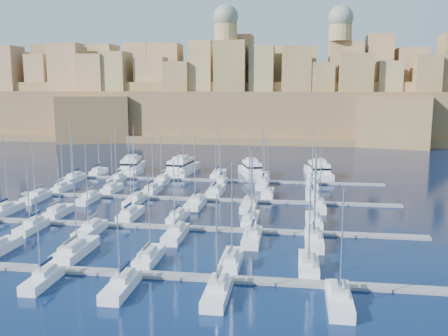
% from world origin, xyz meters
% --- Properties ---
extents(ground, '(600.00, 600.00, 0.00)m').
position_xyz_m(ground, '(0.00, 0.00, 0.00)').
color(ground, black).
rests_on(ground, ground).
extents(pontoon_near, '(84.00, 2.00, 0.40)m').
position_xyz_m(pontoon_near, '(0.00, -34.00, 0.20)').
color(pontoon_near, slate).
rests_on(pontoon_near, ground).
extents(pontoon_mid_near, '(84.00, 2.00, 0.40)m').
position_xyz_m(pontoon_mid_near, '(0.00, -12.00, 0.20)').
color(pontoon_mid_near, slate).
rests_on(pontoon_mid_near, ground).
extents(pontoon_mid_far, '(84.00, 2.00, 0.40)m').
position_xyz_m(pontoon_mid_far, '(0.00, 10.00, 0.20)').
color(pontoon_mid_far, slate).
rests_on(pontoon_mid_far, ground).
extents(pontoon_far, '(84.00, 2.00, 0.40)m').
position_xyz_m(pontoon_far, '(0.00, 32.00, 0.20)').
color(pontoon_far, slate).
rests_on(pontoon_far, ground).
extents(sailboat_2, '(3.22, 10.74, 18.20)m').
position_xyz_m(sailboat_2, '(-11.83, -27.76, 0.79)').
color(sailboat_2, white).
rests_on(sailboat_2, ground).
extents(sailboat_3, '(2.57, 8.56, 12.97)m').
position_xyz_m(sailboat_3, '(-0.26, -28.83, 0.73)').
color(sailboat_3, white).
rests_on(sailboat_3, ground).
extents(sailboat_4, '(2.66, 8.87, 14.79)m').
position_xyz_m(sailboat_4, '(11.49, -28.67, 0.75)').
color(sailboat_4, white).
rests_on(sailboat_4, ground).
extents(sailboat_5, '(2.71, 9.03, 12.45)m').
position_xyz_m(sailboat_5, '(22.06, -28.60, 0.73)').
color(sailboat_5, white).
rests_on(sailboat_5, ground).
extents(sailboat_8, '(2.30, 7.66, 11.90)m').
position_xyz_m(sailboat_8, '(-11.10, -38.73, 0.71)').
color(sailboat_8, white).
rests_on(sailboat_8, ground).
extents(sailboat_9, '(2.61, 8.71, 12.38)m').
position_xyz_m(sailboat_9, '(-0.61, -39.24, 0.73)').
color(sailboat_9, white).
rests_on(sailboat_9, ground).
extents(sailboat_10, '(2.69, 8.97, 12.92)m').
position_xyz_m(sailboat_10, '(11.27, -39.37, 0.73)').
color(sailboat_10, white).
rests_on(sailboat_10, ground).
extents(sailboat_11, '(2.74, 9.12, 14.11)m').
position_xyz_m(sailboat_11, '(25.28, -39.45, 0.74)').
color(sailboat_11, white).
rests_on(sailboat_11, ground).
extents(sailboat_12, '(2.71, 9.05, 15.44)m').
position_xyz_m(sailboat_12, '(-35.89, -6.59, 0.76)').
color(sailboat_12, white).
rests_on(sailboat_12, ground).
extents(sailboat_13, '(2.63, 8.75, 11.76)m').
position_xyz_m(sailboat_13, '(-24.90, -6.74, 0.72)').
color(sailboat_13, white).
rests_on(sailboat_13, ground).
extents(sailboat_14, '(2.75, 9.17, 15.79)m').
position_xyz_m(sailboat_14, '(-10.67, -6.53, 0.76)').
color(sailboat_14, white).
rests_on(sailboat_14, ground).
extents(sailboat_15, '(2.63, 8.76, 13.08)m').
position_xyz_m(sailboat_15, '(-1.40, -6.73, 0.73)').
color(sailboat_15, white).
rests_on(sailboat_15, ground).
extents(sailboat_16, '(2.69, 8.98, 13.76)m').
position_xyz_m(sailboat_16, '(12.09, -6.62, 0.74)').
color(sailboat_16, white).
rests_on(sailboat_16, ground).
extents(sailboat_17, '(2.92, 9.73, 14.33)m').
position_xyz_m(sailboat_17, '(23.42, -6.25, 0.75)').
color(sailboat_17, white).
rests_on(sailboat_17, ground).
extents(sailboat_19, '(2.48, 8.25, 13.29)m').
position_xyz_m(sailboat_19, '(-24.68, -17.02, 0.73)').
color(sailboat_19, white).
rests_on(sailboat_19, ground).
extents(sailboat_20, '(2.73, 9.12, 13.32)m').
position_xyz_m(sailboat_20, '(-13.93, -17.44, 0.74)').
color(sailboat_20, white).
rests_on(sailboat_20, ground).
extents(sailboat_21, '(2.74, 9.15, 13.40)m').
position_xyz_m(sailboat_21, '(0.80, -17.46, 0.74)').
color(sailboat_21, white).
rests_on(sailboat_21, ground).
extents(sailboat_22, '(2.72, 9.06, 14.31)m').
position_xyz_m(sailboat_22, '(13.36, -17.42, 0.75)').
color(sailboat_22, white).
rests_on(sailboat_22, ground).
extents(sailboat_23, '(2.83, 9.42, 14.91)m').
position_xyz_m(sailboat_23, '(23.11, -17.60, 0.75)').
color(sailboat_23, white).
rests_on(sailboat_23, ground).
extents(sailboat_24, '(2.31, 7.70, 11.91)m').
position_xyz_m(sailboat_24, '(-34.73, 14.75, 0.71)').
color(sailboat_24, white).
rests_on(sailboat_24, ground).
extents(sailboat_25, '(2.61, 8.69, 13.41)m').
position_xyz_m(sailboat_25, '(-22.65, 15.23, 0.74)').
color(sailboat_25, white).
rests_on(sailboat_25, ground).
extents(sailboat_26, '(2.85, 9.49, 15.79)m').
position_xyz_m(sailboat_26, '(-12.93, 15.63, 0.76)').
color(sailboat_26, white).
rests_on(sailboat_26, ground).
extents(sailboat_27, '(3.10, 10.32, 16.10)m').
position_xyz_m(sailboat_27, '(1.91, 16.03, 0.77)').
color(sailboat_27, white).
rests_on(sailboat_27, ground).
extents(sailboat_28, '(2.59, 8.64, 12.63)m').
position_xyz_m(sailboat_28, '(13.86, 15.21, 0.73)').
color(sailboat_28, white).
rests_on(sailboat_28, ground).
extents(sailboat_29, '(2.85, 9.49, 14.18)m').
position_xyz_m(sailboat_29, '(23.69, 15.63, 0.75)').
color(sailboat_29, white).
rests_on(sailboat_29, ground).
extents(sailboat_30, '(2.75, 9.16, 13.85)m').
position_xyz_m(sailboat_30, '(-35.66, 4.53, 0.74)').
color(sailboat_30, white).
rests_on(sailboat_30, ground).
extents(sailboat_31, '(2.52, 8.41, 13.38)m').
position_xyz_m(sailboat_31, '(-23.90, 4.90, 0.73)').
color(sailboat_31, white).
rests_on(sailboat_31, ground).
extents(sailboat_32, '(2.68, 8.94, 13.01)m').
position_xyz_m(sailboat_32, '(-13.47, 4.64, 0.73)').
color(sailboat_32, white).
rests_on(sailboat_32, ground).
extents(sailboat_33, '(3.01, 10.04, 15.44)m').
position_xyz_m(sailboat_33, '(-0.28, 4.10, 0.76)').
color(sailboat_33, white).
rests_on(sailboat_33, ground).
extents(sailboat_34, '(3.00, 9.99, 15.93)m').
position_xyz_m(sailboat_34, '(10.83, 4.13, 0.77)').
color(sailboat_34, white).
rests_on(sailboat_34, ground).
extents(sailboat_35, '(2.44, 8.14, 12.70)m').
position_xyz_m(sailboat_35, '(24.88, 5.04, 0.73)').
color(sailboat_35, white).
rests_on(sailboat_35, ground).
extents(sailboat_36, '(2.46, 8.19, 11.91)m').
position_xyz_m(sailboat_36, '(-34.85, 36.99, 0.72)').
color(sailboat_36, white).
rests_on(sailboat_36, ground).
extents(sailboat_37, '(2.72, 9.07, 13.81)m').
position_xyz_m(sailboat_37, '(-24.71, 37.42, 0.74)').
color(sailboat_37, white).
rests_on(sailboat_37, ground).
extents(sailboat_38, '(3.15, 10.50, 16.99)m').
position_xyz_m(sailboat_38, '(-10.83, 38.12, 0.78)').
color(sailboat_38, white).
rests_on(sailboat_38, ground).
extents(sailboat_39, '(3.09, 10.30, 15.43)m').
position_xyz_m(sailboat_39, '(-0.88, 38.03, 0.77)').
color(sailboat_39, white).
rests_on(sailboat_39, ground).
extents(sailboat_40, '(2.54, 8.46, 12.09)m').
position_xyz_m(sailboat_40, '(11.75, 37.12, 0.72)').
color(sailboat_40, white).
rests_on(sailboat_40, ground).
extents(sailboat_41, '(2.79, 9.28, 13.90)m').
position_xyz_m(sailboat_41, '(24.25, 37.53, 0.74)').
color(sailboat_41, white).
rests_on(sailboat_41, ground).
extents(sailboat_42, '(3.12, 10.39, 16.72)m').
position_xyz_m(sailboat_42, '(-37.22, 25.93, 0.78)').
color(sailboat_42, white).
rests_on(sailboat_42, ground).
extents(sailboat_43, '(2.55, 8.49, 14.47)m').
position_xyz_m(sailboat_43, '(-25.64, 26.86, 0.74)').
color(sailboat_43, white).
rests_on(sailboat_43, ground).
extents(sailboat_44, '(2.73, 9.09, 13.45)m').
position_xyz_m(sailboat_44, '(-13.63, 26.57, 0.74)').
color(sailboat_44, white).
rests_on(sailboat_44, ground).
extents(sailboat_45, '(2.45, 8.17, 12.32)m').
position_xyz_m(sailboat_45, '(1.38, 27.02, 0.72)').
color(sailboat_45, white).
rests_on(sailboat_45, ground).
extents(sailboat_46, '(2.97, 9.91, 14.45)m').
position_xyz_m(sailboat_46, '(12.02, 26.16, 0.75)').
color(sailboat_46, white).
rests_on(sailboat_46, ground).
extents(sailboat_47, '(2.78, 9.28, 13.52)m').
position_xyz_m(sailboat_47, '(23.95, 26.47, 0.74)').
color(sailboat_47, white).
rests_on(sailboat_47, ground).
extents(motor_yacht_a, '(7.98, 18.29, 5.25)m').
position_xyz_m(motor_yacht_a, '(-26.84, 42.00, 1.73)').
color(motor_yacht_a, white).
rests_on(motor_yacht_a, ground).
extents(motor_yacht_b, '(7.37, 18.89, 5.25)m').
position_xyz_m(motor_yacht_b, '(-12.20, 42.35, 1.73)').
color(motor_yacht_b, white).
rests_on(motor_yacht_b, ground).
extents(motor_yacht_c, '(8.68, 15.57, 5.25)m').
position_xyz_m(motor_yacht_c, '(7.82, 40.68, 1.73)').
color(motor_yacht_c, white).
rests_on(motor_yacht_c, ground).
extents(motor_yacht_d, '(7.66, 17.85, 5.25)m').
position_xyz_m(motor_yacht_d, '(26.12, 41.80, 1.73)').
color(motor_yacht_d, white).
rests_on(motor_yacht_d, ground).
extents(fortified_city, '(460.00, 108.95, 59.52)m').
position_xyz_m(fortified_city, '(-0.19, 155.26, 14.74)').
color(fortified_city, brown).
rests_on(fortified_city, ground).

